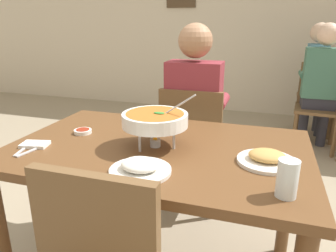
{
  "coord_description": "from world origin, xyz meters",
  "views": [
    {
      "loc": [
        0.46,
        -1.3,
        1.31
      ],
      "look_at": [
        0.0,
        0.15,
        0.81
      ],
      "focal_mm": 33.85,
      "sensor_mm": 36.0,
      "label": 1
    }
  ],
  "objects_px": {
    "sauce_dish": "(83,131)",
    "drink_glass": "(287,180)",
    "dining_table_main": "(159,166)",
    "patron_bg_right": "(321,80)",
    "curry_bowl": "(155,120)",
    "chair_bg_right": "(318,101)",
    "rice_plate": "(140,168)",
    "patron_bg_left": "(318,73)",
    "chair_diner_main": "(193,142)",
    "chair_bg_left": "(326,92)",
    "diner_main": "(195,109)",
    "appetizer_plate": "(267,158)"
  },
  "relations": [
    {
      "from": "diner_main",
      "to": "sauce_dish",
      "type": "relative_size",
      "value": 14.56
    },
    {
      "from": "chair_diner_main",
      "to": "patron_bg_left",
      "type": "relative_size",
      "value": 0.69
    },
    {
      "from": "diner_main",
      "to": "appetizer_plate",
      "type": "relative_size",
      "value": 5.46
    },
    {
      "from": "drink_glass",
      "to": "patron_bg_left",
      "type": "xyz_separation_m",
      "value": [
        0.47,
        3.09,
        -0.07
      ]
    },
    {
      "from": "rice_plate",
      "to": "patron_bg_left",
      "type": "height_order",
      "value": "patron_bg_left"
    },
    {
      "from": "dining_table_main",
      "to": "sauce_dish",
      "type": "relative_size",
      "value": 15.27
    },
    {
      "from": "sauce_dish",
      "to": "patron_bg_right",
      "type": "relative_size",
      "value": 0.07
    },
    {
      "from": "chair_bg_left",
      "to": "patron_bg_right",
      "type": "height_order",
      "value": "patron_bg_right"
    },
    {
      "from": "patron_bg_right",
      "to": "chair_diner_main",
      "type": "bearing_deg",
      "value": -122.46
    },
    {
      "from": "drink_glass",
      "to": "sauce_dish",
      "type": "bearing_deg",
      "value": 160.71
    },
    {
      "from": "rice_plate",
      "to": "chair_diner_main",
      "type": "bearing_deg",
      "value": 91.48
    },
    {
      "from": "chair_diner_main",
      "to": "appetizer_plate",
      "type": "height_order",
      "value": "chair_diner_main"
    },
    {
      "from": "chair_bg_left",
      "to": "patron_bg_left",
      "type": "distance_m",
      "value": 0.27
    },
    {
      "from": "chair_bg_left",
      "to": "patron_bg_left",
      "type": "height_order",
      "value": "patron_bg_left"
    },
    {
      "from": "sauce_dish",
      "to": "drink_glass",
      "type": "distance_m",
      "value": 1.04
    },
    {
      "from": "chair_diner_main",
      "to": "sauce_dish",
      "type": "distance_m",
      "value": 0.85
    },
    {
      "from": "sauce_dish",
      "to": "appetizer_plate",
      "type": "bearing_deg",
      "value": -5.66
    },
    {
      "from": "sauce_dish",
      "to": "drink_glass",
      "type": "height_order",
      "value": "drink_glass"
    },
    {
      "from": "sauce_dish",
      "to": "curry_bowl",
      "type": "bearing_deg",
      "value": -7.9
    },
    {
      "from": "dining_table_main",
      "to": "patron_bg_right",
      "type": "relative_size",
      "value": 1.05
    },
    {
      "from": "appetizer_plate",
      "to": "sauce_dish",
      "type": "height_order",
      "value": "appetizer_plate"
    },
    {
      "from": "diner_main",
      "to": "patron_bg_right",
      "type": "distance_m",
      "value": 1.8
    },
    {
      "from": "chair_diner_main",
      "to": "sauce_dish",
      "type": "xyz_separation_m",
      "value": [
        -0.43,
        -0.68,
        0.26
      ]
    },
    {
      "from": "chair_diner_main",
      "to": "patron_bg_left",
      "type": "bearing_deg",
      "value": 63.69
    },
    {
      "from": "chair_diner_main",
      "to": "curry_bowl",
      "type": "height_order",
      "value": "curry_bowl"
    },
    {
      "from": "patron_bg_left",
      "to": "chair_bg_right",
      "type": "bearing_deg",
      "value": -93.38
    },
    {
      "from": "patron_bg_right",
      "to": "chair_bg_left",
      "type": "bearing_deg",
      "value": 74.53
    },
    {
      "from": "curry_bowl",
      "to": "rice_plate",
      "type": "relative_size",
      "value": 1.39
    },
    {
      "from": "diner_main",
      "to": "chair_bg_right",
      "type": "bearing_deg",
      "value": 57.86
    },
    {
      "from": "curry_bowl",
      "to": "sauce_dish",
      "type": "distance_m",
      "value": 0.44
    },
    {
      "from": "drink_glass",
      "to": "patron_bg_left",
      "type": "relative_size",
      "value": 0.1
    },
    {
      "from": "diner_main",
      "to": "patron_bg_right",
      "type": "relative_size",
      "value": 1.0
    },
    {
      "from": "appetizer_plate",
      "to": "patron_bg_left",
      "type": "bearing_deg",
      "value": 79.39
    },
    {
      "from": "appetizer_plate",
      "to": "chair_diner_main",
      "type": "bearing_deg",
      "value": 122.13
    },
    {
      "from": "chair_bg_right",
      "to": "chair_diner_main",
      "type": "bearing_deg",
      "value": -121.61
    },
    {
      "from": "chair_bg_right",
      "to": "patron_bg_left",
      "type": "height_order",
      "value": "patron_bg_left"
    },
    {
      "from": "appetizer_plate",
      "to": "drink_glass",
      "type": "bearing_deg",
      "value": -75.57
    },
    {
      "from": "patron_bg_left",
      "to": "drink_glass",
      "type": "bearing_deg",
      "value": -98.58
    },
    {
      "from": "chair_bg_right",
      "to": "patron_bg_right",
      "type": "distance_m",
      "value": 0.25
    },
    {
      "from": "dining_table_main",
      "to": "chair_diner_main",
      "type": "bearing_deg",
      "value": 90.0
    },
    {
      "from": "rice_plate",
      "to": "appetizer_plate",
      "type": "relative_size",
      "value": 1.0
    },
    {
      "from": "appetizer_plate",
      "to": "patron_bg_right",
      "type": "relative_size",
      "value": 0.18
    },
    {
      "from": "dining_table_main",
      "to": "diner_main",
      "type": "height_order",
      "value": "diner_main"
    },
    {
      "from": "chair_bg_left",
      "to": "patron_bg_left",
      "type": "xyz_separation_m",
      "value": [
        -0.12,
        -0.05,
        0.24
      ]
    },
    {
      "from": "diner_main",
      "to": "drink_glass",
      "type": "bearing_deg",
      "value": -62.52
    },
    {
      "from": "dining_table_main",
      "to": "diner_main",
      "type": "xyz_separation_m",
      "value": [
        0.0,
        0.76,
        0.09
      ]
    },
    {
      "from": "patron_bg_left",
      "to": "chair_bg_left",
      "type": "bearing_deg",
      "value": 23.43
    },
    {
      "from": "chair_diner_main",
      "to": "drink_glass",
      "type": "bearing_deg",
      "value": -61.78
    },
    {
      "from": "curry_bowl",
      "to": "chair_bg_right",
      "type": "xyz_separation_m",
      "value": [
        1.0,
        2.35,
        -0.38
      ]
    },
    {
      "from": "chair_bg_left",
      "to": "chair_bg_right",
      "type": "bearing_deg",
      "value": -106.4
    }
  ]
}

